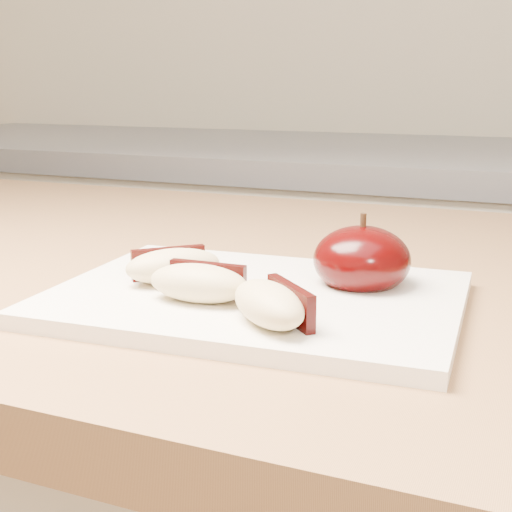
% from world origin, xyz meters
% --- Properties ---
extents(back_cabinet, '(2.40, 0.62, 0.94)m').
position_xyz_m(back_cabinet, '(0.00, 1.20, 0.47)').
color(back_cabinet, silver).
rests_on(back_cabinet, ground).
extents(cutting_board, '(0.29, 0.22, 0.01)m').
position_xyz_m(cutting_board, '(0.00, 0.37, 0.91)').
color(cutting_board, white).
rests_on(cutting_board, island_counter).
extents(apple_half, '(0.08, 0.08, 0.06)m').
position_xyz_m(apple_half, '(0.06, 0.42, 0.93)').
color(apple_half, black).
rests_on(apple_half, cutting_board).
extents(apple_wedge_a, '(0.07, 0.07, 0.03)m').
position_xyz_m(apple_wedge_a, '(-0.06, 0.37, 0.92)').
color(apple_wedge_a, '#D8C089').
rests_on(apple_wedge_a, cutting_board).
extents(apple_wedge_b, '(0.07, 0.04, 0.03)m').
position_xyz_m(apple_wedge_b, '(-0.02, 0.34, 0.92)').
color(apple_wedge_b, '#D8C089').
rests_on(apple_wedge_b, cutting_board).
extents(apple_wedge_c, '(0.07, 0.07, 0.03)m').
position_xyz_m(apple_wedge_c, '(0.04, 0.31, 0.92)').
color(apple_wedge_c, '#D8C089').
rests_on(apple_wedge_c, cutting_board).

